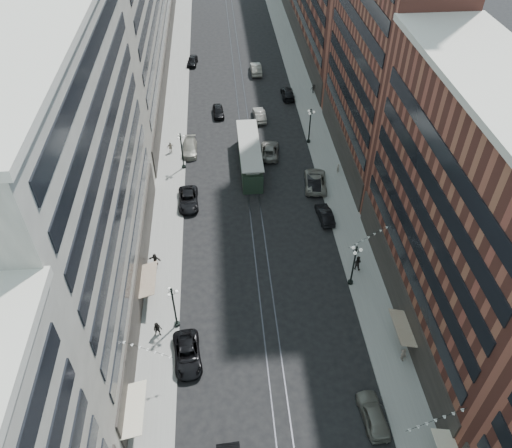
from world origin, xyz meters
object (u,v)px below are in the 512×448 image
object	(u,v)px
car_8	(190,148)
car_extra_1	(314,182)
car_9	(192,61)
car_12	(288,93)
car_7	(188,200)
pedestrian_8	(338,168)
lamppost_sw_far	(174,306)
pedestrian_5	(155,259)
lamppost_sw_mid	(182,150)
car_10	(325,215)
pedestrian_9	(313,89)
car_13	(218,111)
lamppost_se_mid	(310,125)
car_extra_2	(270,150)
car_11	(315,181)
pedestrian_7	(357,263)
car_2	(187,354)
pedestrian_2	(158,329)
car_14	(256,69)
streetcar	(250,156)
pedestrian_6	(171,147)
pedestrian_4	(403,355)
car_extra_0	(259,115)
car_4	(373,414)
lamppost_se_far	(354,264)

from	to	relation	value
car_8	car_extra_1	world-z (taller)	car_extra_1
car_9	car_12	bearing A→B (deg)	-34.83
car_7	pedestrian_8	xyz separation A→B (m)	(20.31, 4.88, 0.15)
lamppost_sw_far	pedestrian_5	size ratio (longest dim) A/B	3.59
lamppost_sw_mid	car_10	world-z (taller)	lamppost_sw_mid
pedestrian_9	car_13	bearing A→B (deg)	-161.78
car_10	pedestrian_8	distance (m)	9.84
lamppost_se_mid	pedestrian_8	size ratio (longest dim) A/B	3.68
lamppost_sw_far	car_extra_2	distance (m)	31.92
car_11	pedestrian_7	distance (m)	15.66
car_2	pedestrian_2	xyz separation A→B (m)	(-2.87, 2.80, 0.32)
car_11	car_extra_1	size ratio (longest dim) A/B	1.20
car_9	car_14	size ratio (longest dim) A/B	0.84
car_10	car_11	size ratio (longest dim) A/B	0.72
streetcar	pedestrian_6	size ratio (longest dim) A/B	7.54
car_7	car_12	bearing A→B (deg)	57.57
pedestrian_4	pedestrian_6	world-z (taller)	pedestrian_6
pedestrian_6	car_extra_0	distance (m)	16.16
pedestrian_5	car_extra_2	world-z (taller)	pedestrian_5
car_2	car_extra_0	world-z (taller)	car_extra_0
car_12	car_extra_1	bearing A→B (deg)	90.78
car_7	car_4	bearing A→B (deg)	-63.63
car_7	pedestrian_8	distance (m)	20.89
pedestrian_4	car_8	world-z (taller)	pedestrian_4
pedestrian_6	car_12	bearing A→B (deg)	-154.53
car_4	car_extra_1	distance (m)	32.41
car_14	pedestrian_9	world-z (taller)	car_14
streetcar	car_10	bearing A→B (deg)	-55.11
car_4	pedestrian_2	bearing A→B (deg)	-32.17
lamppost_se_far	pedestrian_6	bearing A→B (deg)	127.05
pedestrian_8	car_extra_0	xyz separation A→B (m)	(-9.40, 15.65, -0.11)
car_13	car_extra_2	bearing A→B (deg)	-62.80
pedestrian_8	car_extra_0	bearing A→B (deg)	-99.14
streetcar	pedestrian_7	distance (m)	23.19
lamppost_se_far	car_12	world-z (taller)	lamppost_se_far
car_4	car_14	bearing A→B (deg)	-90.14
lamppost_sw_mid	lamppost_se_far	world-z (taller)	same
car_10	car_extra_1	size ratio (longest dim) A/B	0.87
streetcar	car_extra_1	world-z (taller)	streetcar
pedestrian_7	pedestrian_9	bearing A→B (deg)	-67.46
pedestrian_4	car_extra_0	size ratio (longest dim) A/B	0.34
pedestrian_8	pedestrian_9	distance (m)	23.50
car_13	pedestrian_8	size ratio (longest dim) A/B	2.82
car_4	car_12	size ratio (longest dim) A/B	0.94
pedestrian_2	car_14	size ratio (longest dim) A/B	0.35
lamppost_sw_far	car_7	distance (m)	19.22
car_extra_0	lamppost_se_mid	bearing A→B (deg)	128.00
car_7	car_10	world-z (taller)	car_7
car_10	pedestrian_9	bearing A→B (deg)	-102.43
pedestrian_4	car_extra_0	bearing A→B (deg)	1.75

